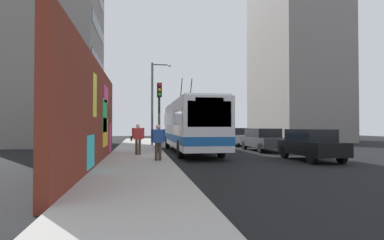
{
  "coord_description": "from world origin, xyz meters",
  "views": [
    {
      "loc": [
        -17.46,
        1.47,
        1.72
      ],
      "look_at": [
        2.5,
        -1.85,
        2.14
      ],
      "focal_mm": 29.3,
      "sensor_mm": 36.0,
      "label": 1
    }
  ],
  "objects_px": {
    "city_bus": "(190,124)",
    "parked_car_black": "(311,144)",
    "parked_car_champagne": "(219,135)",
    "pedestrian_midblock": "(138,137)",
    "pedestrian_at_curb": "(158,139)",
    "traffic_light": "(159,106)",
    "parked_car_dark_gray": "(263,139)",
    "street_lamp": "(154,98)",
    "parked_car_silver": "(235,136)"
  },
  "relations": [
    {
      "from": "parked_car_black",
      "to": "pedestrian_at_curb",
      "type": "height_order",
      "value": "pedestrian_at_curb"
    },
    {
      "from": "pedestrian_midblock",
      "to": "street_lamp",
      "type": "bearing_deg",
      "value": -8.22
    },
    {
      "from": "pedestrian_midblock",
      "to": "traffic_light",
      "type": "xyz_separation_m",
      "value": [
        0.86,
        -1.23,
        1.8
      ]
    },
    {
      "from": "city_bus",
      "to": "street_lamp",
      "type": "xyz_separation_m",
      "value": [
        6.12,
        2.07,
        2.29
      ]
    },
    {
      "from": "city_bus",
      "to": "parked_car_champagne",
      "type": "height_order",
      "value": "city_bus"
    },
    {
      "from": "parked_car_black",
      "to": "city_bus",
      "type": "bearing_deg",
      "value": 40.64
    },
    {
      "from": "parked_car_dark_gray",
      "to": "pedestrian_at_curb",
      "type": "height_order",
      "value": "pedestrian_at_curb"
    },
    {
      "from": "parked_car_black",
      "to": "street_lamp",
      "type": "distance_m",
      "value": 14.56
    },
    {
      "from": "parked_car_silver",
      "to": "city_bus",
      "type": "bearing_deg",
      "value": 141.67
    },
    {
      "from": "pedestrian_at_curb",
      "to": "parked_car_dark_gray",
      "type": "bearing_deg",
      "value": -50.62
    },
    {
      "from": "parked_car_black",
      "to": "traffic_light",
      "type": "xyz_separation_m",
      "value": [
        3.99,
        7.35,
        2.12
      ]
    },
    {
      "from": "traffic_light",
      "to": "pedestrian_at_curb",
      "type": "bearing_deg",
      "value": 175.86
    },
    {
      "from": "parked_car_black",
      "to": "parked_car_champagne",
      "type": "xyz_separation_m",
      "value": [
        18.64,
        -0.0,
        0.0
      ]
    },
    {
      "from": "parked_car_champagne",
      "to": "pedestrian_midblock",
      "type": "distance_m",
      "value": 17.73
    },
    {
      "from": "pedestrian_midblock",
      "to": "parked_car_black",
      "type": "bearing_deg",
      "value": -109.99
    },
    {
      "from": "pedestrian_at_curb",
      "to": "street_lamp",
      "type": "bearing_deg",
      "value": -1.72
    },
    {
      "from": "street_lamp",
      "to": "pedestrian_at_curb",
      "type": "bearing_deg",
      "value": 178.28
    },
    {
      "from": "parked_car_black",
      "to": "pedestrian_at_curb",
      "type": "distance_m",
      "value": 7.65
    },
    {
      "from": "parked_car_silver",
      "to": "parked_car_champagne",
      "type": "xyz_separation_m",
      "value": [
        6.0,
        -0.0,
        -0.0
      ]
    },
    {
      "from": "parked_car_champagne",
      "to": "parked_car_black",
      "type": "bearing_deg",
      "value": 180.0
    },
    {
      "from": "parked_car_black",
      "to": "street_lamp",
      "type": "height_order",
      "value": "street_lamp"
    },
    {
      "from": "parked_car_dark_gray",
      "to": "parked_car_silver",
      "type": "height_order",
      "value": "same"
    },
    {
      "from": "pedestrian_at_curb",
      "to": "pedestrian_midblock",
      "type": "bearing_deg",
      "value": 16.42
    },
    {
      "from": "city_bus",
      "to": "parked_car_dark_gray",
      "type": "height_order",
      "value": "city_bus"
    },
    {
      "from": "pedestrian_at_curb",
      "to": "street_lamp",
      "type": "height_order",
      "value": "street_lamp"
    },
    {
      "from": "parked_car_champagne",
      "to": "street_lamp",
      "type": "height_order",
      "value": "street_lamp"
    },
    {
      "from": "parked_car_champagne",
      "to": "parked_car_dark_gray",
      "type": "bearing_deg",
      "value": -180.0
    },
    {
      "from": "city_bus",
      "to": "parked_car_dark_gray",
      "type": "xyz_separation_m",
      "value": [
        0.15,
        -5.2,
        -1.02
      ]
    },
    {
      "from": "parked_car_black",
      "to": "pedestrian_at_curb",
      "type": "xyz_separation_m",
      "value": [
        -0.06,
        7.64,
        0.29
      ]
    },
    {
      "from": "parked_car_champagne",
      "to": "pedestrian_at_curb",
      "type": "distance_m",
      "value": 20.21
    },
    {
      "from": "parked_car_black",
      "to": "pedestrian_midblock",
      "type": "xyz_separation_m",
      "value": [
        3.12,
        8.58,
        0.33
      ]
    },
    {
      "from": "pedestrian_at_curb",
      "to": "city_bus",
      "type": "bearing_deg",
      "value": -21.75
    },
    {
      "from": "city_bus",
      "to": "parked_car_black",
      "type": "distance_m",
      "value": 8.05
    },
    {
      "from": "parked_car_silver",
      "to": "parked_car_black",
      "type": "bearing_deg",
      "value": 180.0
    },
    {
      "from": "parked_car_black",
      "to": "traffic_light",
      "type": "relative_size",
      "value": 0.98
    },
    {
      "from": "parked_car_black",
      "to": "parked_car_dark_gray",
      "type": "bearing_deg",
      "value": -0.0
    },
    {
      "from": "pedestrian_midblock",
      "to": "street_lamp",
      "type": "relative_size",
      "value": 0.24
    },
    {
      "from": "parked_car_champagne",
      "to": "pedestrian_midblock",
      "type": "xyz_separation_m",
      "value": [
        -15.51,
        8.58,
        0.32
      ]
    },
    {
      "from": "parked_car_silver",
      "to": "parked_car_champagne",
      "type": "distance_m",
      "value": 6.0
    },
    {
      "from": "city_bus",
      "to": "street_lamp",
      "type": "distance_m",
      "value": 6.85
    },
    {
      "from": "pedestrian_at_curb",
      "to": "traffic_light",
      "type": "height_order",
      "value": "traffic_light"
    },
    {
      "from": "city_bus",
      "to": "street_lamp",
      "type": "relative_size",
      "value": 1.74
    },
    {
      "from": "pedestrian_at_curb",
      "to": "traffic_light",
      "type": "distance_m",
      "value": 4.45
    },
    {
      "from": "parked_car_black",
      "to": "street_lamp",
      "type": "relative_size",
      "value": 0.58
    },
    {
      "from": "city_bus",
      "to": "traffic_light",
      "type": "bearing_deg",
      "value": 133.96
    },
    {
      "from": "pedestrian_midblock",
      "to": "parked_car_champagne",
      "type": "bearing_deg",
      "value": -28.95
    },
    {
      "from": "parked_car_champagne",
      "to": "pedestrian_midblock",
      "type": "bearing_deg",
      "value": 151.05
    },
    {
      "from": "city_bus",
      "to": "pedestrian_midblock",
      "type": "xyz_separation_m",
      "value": [
        -2.94,
        3.38,
        -0.69
      ]
    },
    {
      "from": "traffic_light",
      "to": "parked_car_dark_gray",
      "type": "bearing_deg",
      "value": -73.17
    },
    {
      "from": "parked_car_dark_gray",
      "to": "traffic_light",
      "type": "height_order",
      "value": "traffic_light"
    }
  ]
}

